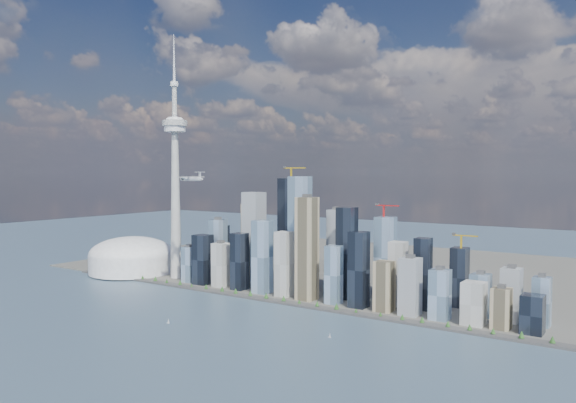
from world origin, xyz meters
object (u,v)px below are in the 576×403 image
Objects in this scene: dome_stadium at (132,257)px; sailboat_west at (168,322)px; needle_tower at (175,176)px; airplane at (191,179)px; sailboat_east at (330,336)px.

dome_stadium reaches higher than sailboat_west.
airplane is at bearing -33.80° from needle_tower.
sailboat_east is (381.07, -108.05, -228.98)m from airplane.
needle_tower reaches higher than airplane.
sailboat_west is (264.33, -279.13, -232.80)m from needle_tower.
needle_tower is 166.82m from airplane.
sailboat_east is (659.65, -190.83, -36.59)m from dome_stadium.
airplane is 7.83× the size of sailboat_west.
sailboat_west is (404.33, -269.13, -36.40)m from dome_stadium.
sailboat_east is (255.32, 78.30, -0.19)m from sailboat_west.
airplane is at bearing -171.49° from sailboat_east.
needle_tower is at bearing 155.53° from airplane.
sailboat_west is at bearing -46.65° from airplane.
needle_tower is 2.75× the size of dome_stadium.
sailboat_east is at bearing -21.13° from needle_tower.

